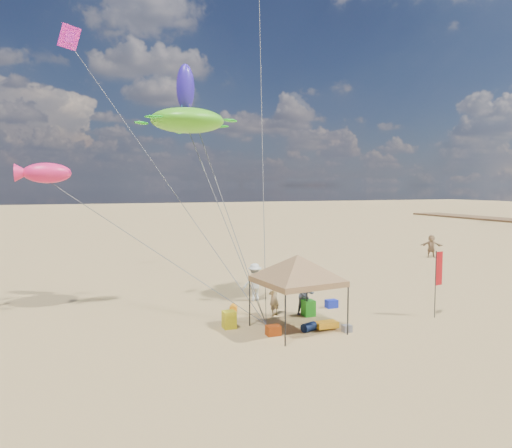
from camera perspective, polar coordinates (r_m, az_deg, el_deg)
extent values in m
plane|color=tan|center=(19.83, 3.14, -12.27)|extent=(280.00, 280.00, 0.00)
cylinder|color=black|center=(19.81, -0.76, -9.46)|extent=(0.06, 0.06, 1.88)
cylinder|color=black|center=(21.20, 6.11, -8.55)|extent=(0.06, 0.06, 1.88)
cylinder|color=black|center=(17.43, 3.52, -11.44)|extent=(0.06, 0.06, 1.88)
cylinder|color=black|center=(19.00, 10.91, -10.16)|extent=(0.06, 0.06, 1.88)
cube|color=olive|center=(19.07, 4.97, -6.80)|extent=(3.23, 3.23, 0.23)
pyramid|color=olive|center=(18.89, 4.99, -3.67)|extent=(5.65, 5.65, 0.94)
cylinder|color=black|center=(22.30, 20.64, -6.76)|extent=(0.04, 0.04, 2.95)
cube|color=#AF0E13|center=(22.35, 21.02, -4.98)|extent=(0.43, 0.10, 1.47)
cube|color=#A63C0D|center=(18.83, 2.07, -12.59)|extent=(0.54, 0.38, 0.38)
cube|color=#1525AF|center=(23.10, 9.00, -9.39)|extent=(0.54, 0.38, 0.38)
cylinder|color=#0E1B3F|center=(19.40, 6.35, -12.12)|extent=(0.69, 0.54, 0.36)
cylinder|color=orange|center=(22.01, -2.72, -10.06)|extent=(0.54, 0.69, 0.36)
cube|color=#22981B|center=(21.54, 6.27, -9.95)|extent=(0.50, 0.50, 0.70)
cube|color=gold|center=(19.69, -3.23, -11.33)|extent=(0.50, 0.50, 0.70)
cube|color=slate|center=(19.56, 10.80, -12.16)|extent=(0.34, 0.30, 0.28)
cube|color=#FEAA1C|center=(19.73, 8.39, -11.79)|extent=(0.90, 0.50, 0.24)
imported|color=tan|center=(21.35, 2.14, -8.69)|extent=(0.74, 0.67, 1.69)
imported|color=#3D4353|center=(21.61, 5.98, -8.45)|extent=(0.98, 0.83, 1.76)
imported|color=silver|center=(23.97, -0.15, -6.97)|extent=(1.22, 0.71, 1.89)
imported|color=tan|center=(40.85, 20.21, -2.47)|extent=(1.70, 1.43, 1.83)
ellipsoid|color=#53CB20|center=(22.09, -8.19, 12.13)|extent=(3.98, 3.55, 1.11)
ellipsoid|color=#FF2166|center=(23.09, -23.68, 5.61)|extent=(2.25, 1.71, 0.90)
ellipsoid|color=#341FB7|center=(23.82, -8.43, 15.81)|extent=(0.98, 0.98, 2.23)
cube|color=#FF21C1|center=(32.50, -21.40, 20.07)|extent=(1.42, 1.36, 1.24)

